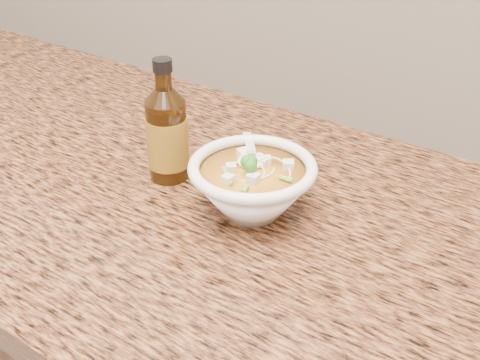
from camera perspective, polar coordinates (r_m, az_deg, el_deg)
The scene contains 3 objects.
counter_slab at distance 0.83m, azimuth 1.74°, elevation -4.01°, with size 4.00×0.68×0.04m, color brown.
soup_bowl at distance 0.80m, azimuth 1.17°, elevation -0.67°, with size 0.17×0.17×0.09m.
hot_sauce_bottle at distance 0.87m, azimuth -6.92°, elevation 4.28°, with size 0.08×0.08×0.18m.
Camera 1 is at (0.37, 1.10, 1.36)m, focal length 45.00 mm.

